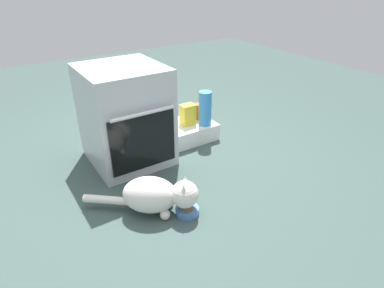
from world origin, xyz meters
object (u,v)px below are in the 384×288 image
Objects in this scene: food_bowl at (187,210)px; water_bottle at (205,108)px; oven at (125,116)px; sauce_jar at (197,112)px; pantry_cabinet at (186,131)px; cat at (157,195)px; snack_bag at (188,115)px.

food_bowl is 0.49× the size of water_bottle.
oven is 0.73m from sauce_jar.
water_bottle is (0.70, -0.06, -0.08)m from oven.
pantry_cabinet is 3.36× the size of sauce_jar.
cat is at bearing -132.64° from pantry_cabinet.
snack_bag is at bearing -158.85° from sauce_jar.
cat is 1.02m from snack_bag.
cat is 4.32× the size of sauce_jar.
snack_bag is 0.60× the size of water_bottle.
cat is 1.05m from water_bottle.
water_bottle is at bearing 76.55° from cat.
snack_bag reaches higher than cat.
oven is at bearing -176.67° from snack_bag.
sauce_jar is (0.71, 0.08, -0.16)m from oven.
oven is 1.24× the size of cat.
oven is 2.50× the size of water_bottle.
snack_bag is 0.14m from sauce_jar.
food_bowl is at bearing -127.06° from sauce_jar.
cat is 1.14m from sauce_jar.
snack_bag is (0.58, 0.03, -0.14)m from oven.
pantry_cabinet is 3.18× the size of food_bowl.
pantry_cabinet is at bearing 115.02° from snack_bag.
cat is (-0.15, 0.12, 0.10)m from food_bowl.
pantry_cabinet is 0.16m from snack_bag.
cat reaches higher than pantry_cabinet.
oven is 5.35× the size of sauce_jar.
sauce_jar is at bearing 84.79° from water_bottle.
water_bottle is (0.13, -0.10, 0.22)m from pantry_cabinet.
oven reaches higher than pantry_cabinet.
oven reaches higher than water_bottle.
oven is 0.70m from water_bottle.
snack_bag reaches higher than pantry_cabinet.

